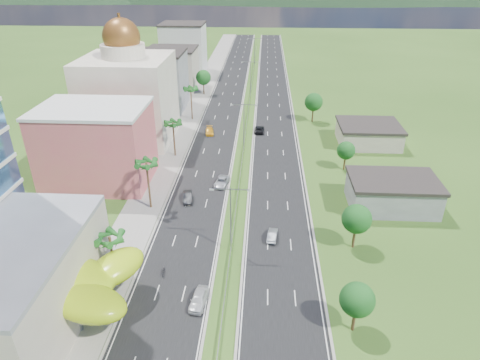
# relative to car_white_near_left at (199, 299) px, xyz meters

# --- Properties ---
(ground) EXTENTS (500.00, 500.00, 0.00)m
(ground) POSITION_rel_car_white_near_left_xyz_m (3.32, 1.77, -0.85)
(ground) COLOR #2D5119
(ground) RESTS_ON ground
(road_left) EXTENTS (11.00, 260.00, 0.04)m
(road_left) POSITION_rel_car_white_near_left_xyz_m (-4.18, 91.77, -0.83)
(road_left) COLOR black
(road_left) RESTS_ON ground
(road_right) EXTENTS (11.00, 260.00, 0.04)m
(road_right) POSITION_rel_car_white_near_left_xyz_m (10.82, 91.77, -0.83)
(road_right) COLOR black
(road_right) RESTS_ON ground
(sidewalk_left) EXTENTS (7.00, 260.00, 0.12)m
(sidewalk_left) POSITION_rel_car_white_near_left_xyz_m (-13.68, 91.77, -0.79)
(sidewalk_left) COLOR gray
(sidewalk_left) RESTS_ON ground
(median_guardrail) EXTENTS (0.10, 216.06, 0.76)m
(median_guardrail) POSITION_rel_car_white_near_left_xyz_m (3.32, 73.76, -0.23)
(median_guardrail) COLOR gray
(median_guardrail) RESTS_ON ground
(streetlight_median_b) EXTENTS (6.04, 0.25, 11.00)m
(streetlight_median_b) POSITION_rel_car_white_near_left_xyz_m (3.32, 11.77, 5.90)
(streetlight_median_b) COLOR gray
(streetlight_median_b) RESTS_ON ground
(streetlight_median_c) EXTENTS (6.04, 0.25, 11.00)m
(streetlight_median_c) POSITION_rel_car_white_near_left_xyz_m (3.32, 51.77, 5.90)
(streetlight_median_c) COLOR gray
(streetlight_median_c) RESTS_ON ground
(streetlight_median_d) EXTENTS (6.04, 0.25, 11.00)m
(streetlight_median_d) POSITION_rel_car_white_near_left_xyz_m (3.32, 96.77, 5.90)
(streetlight_median_d) COLOR gray
(streetlight_median_d) RESTS_ON ground
(streetlight_median_e) EXTENTS (6.04, 0.25, 11.00)m
(streetlight_median_e) POSITION_rel_car_white_near_left_xyz_m (3.32, 141.77, 5.90)
(streetlight_median_e) COLOR gray
(streetlight_median_e) RESTS_ON ground
(lime_canopy) EXTENTS (18.00, 15.00, 7.40)m
(lime_canopy) POSITION_rel_car_white_near_left_xyz_m (-16.67, -2.23, 4.14)
(lime_canopy) COLOR #A6C913
(lime_canopy) RESTS_ON ground
(pink_shophouse) EXTENTS (20.00, 15.00, 15.00)m
(pink_shophouse) POSITION_rel_car_white_near_left_xyz_m (-24.68, 33.77, 6.65)
(pink_shophouse) COLOR #D45764
(pink_shophouse) RESTS_ON ground
(domed_building) EXTENTS (20.00, 20.00, 28.70)m
(domed_building) POSITION_rel_car_white_near_left_xyz_m (-24.68, 56.77, 10.51)
(domed_building) COLOR beige
(domed_building) RESTS_ON ground
(midrise_grey) EXTENTS (16.00, 15.00, 16.00)m
(midrise_grey) POSITION_rel_car_white_near_left_xyz_m (-23.68, 81.77, 7.15)
(midrise_grey) COLOR gray
(midrise_grey) RESTS_ON ground
(midrise_beige) EXTENTS (16.00, 15.00, 13.00)m
(midrise_beige) POSITION_rel_car_white_near_left_xyz_m (-23.68, 103.77, 5.65)
(midrise_beige) COLOR #B2A392
(midrise_beige) RESTS_ON ground
(midrise_white) EXTENTS (16.00, 15.00, 18.00)m
(midrise_white) POSITION_rel_car_white_near_left_xyz_m (-23.68, 126.77, 8.15)
(midrise_white) COLOR silver
(midrise_white) RESTS_ON ground
(shed_near) EXTENTS (15.00, 10.00, 5.00)m
(shed_near) POSITION_rel_car_white_near_left_xyz_m (31.32, 26.77, 1.65)
(shed_near) COLOR gray
(shed_near) RESTS_ON ground
(shed_far) EXTENTS (14.00, 12.00, 4.40)m
(shed_far) POSITION_rel_car_white_near_left_xyz_m (33.32, 56.77, 1.35)
(shed_far) COLOR #B2A392
(shed_far) RESTS_ON ground
(palm_tree_b) EXTENTS (3.60, 3.60, 8.10)m
(palm_tree_b) POSITION_rel_car_white_near_left_xyz_m (-12.18, 3.77, 6.21)
(palm_tree_b) COLOR #47301C
(palm_tree_b) RESTS_ON ground
(palm_tree_c) EXTENTS (3.60, 3.60, 9.60)m
(palm_tree_c) POSITION_rel_car_white_near_left_xyz_m (-12.18, 23.77, 7.65)
(palm_tree_c) COLOR #47301C
(palm_tree_c) RESTS_ON ground
(palm_tree_d) EXTENTS (3.60, 3.60, 8.60)m
(palm_tree_d) POSITION_rel_car_white_near_left_xyz_m (-12.18, 46.77, 6.70)
(palm_tree_d) COLOR #47301C
(palm_tree_d) RESTS_ON ground
(palm_tree_e) EXTENTS (3.60, 3.60, 9.40)m
(palm_tree_e) POSITION_rel_car_white_near_left_xyz_m (-12.18, 71.77, 7.46)
(palm_tree_e) COLOR #47301C
(palm_tree_e) RESTS_ON ground
(leafy_tree_lfar) EXTENTS (4.90, 4.90, 8.05)m
(leafy_tree_lfar) POSITION_rel_car_white_near_left_xyz_m (-12.18, 96.77, 4.73)
(leafy_tree_lfar) COLOR #47301C
(leafy_tree_lfar) RESTS_ON ground
(leafy_tree_ra) EXTENTS (4.20, 4.20, 6.90)m
(leafy_tree_ra) POSITION_rel_car_white_near_left_xyz_m (19.32, -3.23, 3.93)
(leafy_tree_ra) COLOR #47301C
(leafy_tree_ra) RESTS_ON ground
(leafy_tree_rb) EXTENTS (4.55, 4.55, 7.47)m
(leafy_tree_rb) POSITION_rel_car_white_near_left_xyz_m (22.32, 13.77, 4.33)
(leafy_tree_rb) COLOR #47301C
(leafy_tree_rb) RESTS_ON ground
(leafy_tree_rc) EXTENTS (3.85, 3.85, 6.33)m
(leafy_tree_rc) POSITION_rel_car_white_near_left_xyz_m (25.32, 41.77, 3.53)
(leafy_tree_rc) COLOR #47301C
(leafy_tree_rc) RESTS_ON ground
(leafy_tree_rd) EXTENTS (4.90, 4.90, 8.05)m
(leafy_tree_rd) POSITION_rel_car_white_near_left_xyz_m (21.32, 71.77, 4.73)
(leafy_tree_rd) COLOR #47301C
(leafy_tree_rd) RESTS_ON ground
(mountain_ridge) EXTENTS (860.00, 140.00, 90.00)m
(mountain_ridge) POSITION_rel_car_white_near_left_xyz_m (63.32, 451.77, -0.85)
(mountain_ridge) COLOR black
(mountain_ridge) RESTS_ON ground
(car_white_near_left) EXTENTS (2.49, 4.94, 1.61)m
(car_white_near_left) POSITION_rel_car_white_near_left_xyz_m (0.00, 0.00, 0.00)
(car_white_near_left) COLOR silver
(car_white_near_left) RESTS_ON road_left
(car_dark_left) EXTENTS (2.31, 4.75, 1.50)m
(car_dark_left) POSITION_rel_car_white_near_left_xyz_m (-5.92, 26.62, -0.06)
(car_dark_left) COLOR black
(car_dark_left) RESTS_ON road_left
(car_silver_mid_left) EXTENTS (3.11, 5.41, 1.42)m
(car_silver_mid_left) POSITION_rel_car_white_near_left_xyz_m (-0.17, 33.17, -0.10)
(car_silver_mid_left) COLOR #B1B4B9
(car_silver_mid_left) RESTS_ON road_left
(car_yellow_far_left) EXTENTS (2.62, 5.09, 1.41)m
(car_yellow_far_left) POSITION_rel_car_white_near_left_xyz_m (-5.96, 60.91, -0.10)
(car_yellow_far_left) COLOR gold
(car_yellow_far_left) RESTS_ON road_left
(car_silver_right) EXTENTS (1.86, 4.18, 1.33)m
(car_silver_right) POSITION_rel_car_white_near_left_xyz_m (9.73, 15.30, -0.14)
(car_silver_right) COLOR #9DA0A4
(car_silver_right) RESTS_ON road_right
(car_dark_far_right) EXTENTS (2.54, 5.17, 1.41)m
(car_dark_far_right) POSITION_rel_car_white_near_left_xyz_m (6.84, 62.88, -0.10)
(car_dark_far_right) COLOR black
(car_dark_far_right) RESTS_ON road_right
(motorcycle) EXTENTS (0.83, 2.10, 1.31)m
(motorcycle) POSITION_rel_car_white_near_left_xyz_m (-5.92, 5.59, -0.15)
(motorcycle) COLOR black
(motorcycle) RESTS_ON road_left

